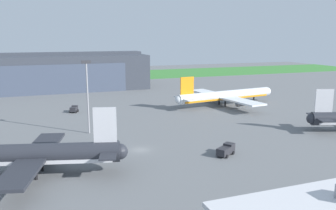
{
  "coord_description": "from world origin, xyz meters",
  "views": [
    {
      "loc": [
        -20.56,
        -73.68,
        25.5
      ],
      "look_at": [
        14.49,
        20.48,
        5.7
      ],
      "focal_mm": 37.36,
      "sensor_mm": 36.0,
      "label": 1
    }
  ],
  "objects_px": {
    "apron_light_mast": "(87,91)",
    "airliner_far_right": "(226,96)",
    "maintenance_hangar": "(37,72)",
    "pushback_tractor": "(74,109)",
    "airliner_near_left": "(30,155)",
    "ops_van": "(226,150)"
  },
  "relations": [
    {
      "from": "apron_light_mast",
      "to": "airliner_far_right",
      "type": "bearing_deg",
      "value": 21.62
    },
    {
      "from": "maintenance_hangar",
      "to": "airliner_far_right",
      "type": "height_order",
      "value": "maintenance_hangar"
    },
    {
      "from": "airliner_far_right",
      "to": "pushback_tractor",
      "type": "bearing_deg",
      "value": 172.54
    },
    {
      "from": "airliner_far_right",
      "to": "apron_light_mast",
      "type": "xyz_separation_m",
      "value": [
        -53.46,
        -21.18,
        7.71
      ]
    },
    {
      "from": "maintenance_hangar",
      "to": "airliner_near_left",
      "type": "relative_size",
      "value": 2.95
    },
    {
      "from": "airliner_near_left",
      "to": "pushback_tractor",
      "type": "height_order",
      "value": "airliner_near_left"
    },
    {
      "from": "ops_van",
      "to": "airliner_near_left",
      "type": "bearing_deg",
      "value": 176.19
    },
    {
      "from": "pushback_tractor",
      "to": "ops_van",
      "type": "distance_m",
      "value": 62.67
    },
    {
      "from": "pushback_tractor",
      "to": "apron_light_mast",
      "type": "xyz_separation_m",
      "value": [
        1.15,
        -28.33,
        10.18
      ]
    },
    {
      "from": "airliner_near_left",
      "to": "ops_van",
      "type": "xyz_separation_m",
      "value": [
        39.67,
        -2.64,
        -2.78
      ]
    },
    {
      "from": "airliner_near_left",
      "to": "pushback_tractor",
      "type": "distance_m",
      "value": 55.69
    },
    {
      "from": "apron_light_mast",
      "to": "maintenance_hangar",
      "type": "bearing_deg",
      "value": 97.81
    },
    {
      "from": "airliner_near_left",
      "to": "airliner_far_right",
      "type": "relative_size",
      "value": 0.81
    },
    {
      "from": "airliner_near_left",
      "to": "apron_light_mast",
      "type": "relative_size",
      "value": 1.8
    },
    {
      "from": "airliner_far_right",
      "to": "airliner_near_left",
      "type": "bearing_deg",
      "value": -145.24
    },
    {
      "from": "airliner_far_right",
      "to": "ops_van",
      "type": "xyz_separation_m",
      "value": [
        -27.95,
        -49.57,
        -2.4
      ]
    },
    {
      "from": "maintenance_hangar",
      "to": "ops_van",
      "type": "distance_m",
      "value": 123.89
    },
    {
      "from": "apron_light_mast",
      "to": "pushback_tractor",
      "type": "bearing_deg",
      "value": 92.33
    },
    {
      "from": "airliner_near_left",
      "to": "airliner_far_right",
      "type": "xyz_separation_m",
      "value": [
        67.62,
        46.93,
        -0.37
      ]
    },
    {
      "from": "maintenance_hangar",
      "to": "airliner_near_left",
      "type": "distance_m",
      "value": 115.24
    },
    {
      "from": "airliner_far_right",
      "to": "maintenance_hangar",
      "type": "bearing_deg",
      "value": 133.93
    },
    {
      "from": "airliner_near_left",
      "to": "ops_van",
      "type": "relative_size",
      "value": 6.49
    }
  ]
}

